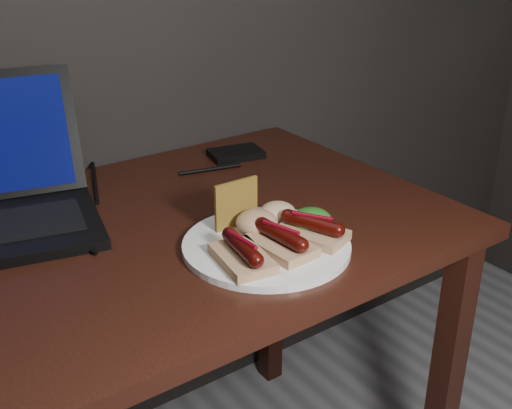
{
  "coord_description": "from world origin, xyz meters",
  "views": [
    {
      "loc": [
        -0.28,
        0.45,
        1.26
      ],
      "look_at": [
        0.28,
        1.24,
        0.82
      ],
      "focal_mm": 45.0,
      "sensor_mm": 36.0,
      "label": 1
    }
  ],
  "objects": [
    {
      "name": "plate",
      "position": [
        0.28,
        1.21,
        0.76
      ],
      "size": [
        0.36,
        0.36,
        0.01
      ],
      "primitive_type": "cylinder",
      "rotation": [
        0.0,
        0.0,
        0.34
      ],
      "color": "white",
      "rests_on": "desk"
    },
    {
      "name": "crispbread",
      "position": [
        0.28,
        1.29,
        0.8
      ],
      "size": [
        0.08,
        0.01,
        0.08
      ],
      "primitive_type": "cube",
      "color": "olive",
      "rests_on": "plate"
    },
    {
      "name": "coleslaw_mound",
      "position": [
        0.35,
        1.26,
        0.78
      ],
      "size": [
        0.06,
        0.06,
        0.04
      ],
      "primitive_type": "ellipsoid",
      "color": "beige",
      "rests_on": "plate"
    },
    {
      "name": "bread_sausage_center",
      "position": [
        0.29,
        1.18,
        0.78
      ],
      "size": [
        0.08,
        0.12,
        0.04
      ],
      "color": "tan",
      "rests_on": "plate"
    },
    {
      "name": "hard_drive",
      "position": [
        0.49,
        1.61,
        0.76
      ],
      "size": [
        0.13,
        0.1,
        0.02
      ],
      "primitive_type": "cube",
      "rotation": [
        0.0,
        0.0,
        -0.21
      ],
      "color": "black",
      "rests_on": "desk"
    },
    {
      "name": "bread_sausage_right",
      "position": [
        0.36,
        1.18,
        0.78
      ],
      "size": [
        0.11,
        0.13,
        0.04
      ],
      "color": "tan",
      "rests_on": "plate"
    },
    {
      "name": "desk_cables",
      "position": [
        0.0,
        1.54,
        0.75
      ],
      "size": [
        0.94,
        0.39,
        0.01
      ],
      "color": "black",
      "rests_on": "desk"
    },
    {
      "name": "salsa_mound",
      "position": [
        0.29,
        1.25,
        0.78
      ],
      "size": [
        0.07,
        0.07,
        0.04
      ],
      "primitive_type": "ellipsoid",
      "color": "maroon",
      "rests_on": "plate"
    },
    {
      "name": "desk",
      "position": [
        0.0,
        1.38,
        0.66
      ],
      "size": [
        1.4,
        0.7,
        0.75
      ],
      "color": "#36170D",
      "rests_on": "ground"
    },
    {
      "name": "bread_sausage_left",
      "position": [
        0.21,
        1.18,
        0.78
      ],
      "size": [
        0.09,
        0.12,
        0.04
      ],
      "color": "tan",
      "rests_on": "plate"
    },
    {
      "name": "salad_greens",
      "position": [
        0.37,
        1.2,
        0.78
      ],
      "size": [
        0.07,
        0.07,
        0.04
      ],
      "primitive_type": "ellipsoid",
      "color": "#125D14",
      "rests_on": "plate"
    }
  ]
}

